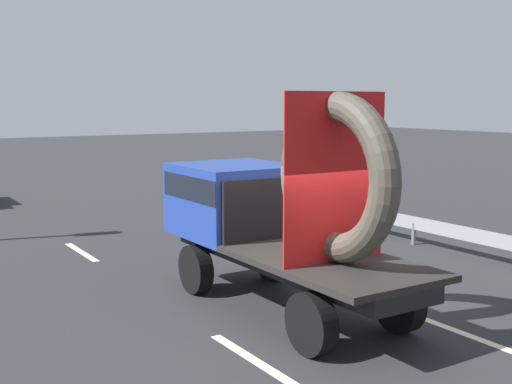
{
  "coord_description": "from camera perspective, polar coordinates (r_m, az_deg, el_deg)",
  "views": [
    {
      "loc": [
        -6.36,
        -7.95,
        3.53
      ],
      "look_at": [
        -0.18,
        1.74,
        1.93
      ],
      "focal_mm": 45.16,
      "sensor_mm": 36.0,
      "label": 1
    }
  ],
  "objects": [
    {
      "name": "ground_plane",
      "position": [
        10.77,
        5.92,
        -11.25
      ],
      "size": [
        120.0,
        120.0,
        0.0
      ],
      "primitive_type": "plane",
      "color": "#28282B"
    },
    {
      "name": "flatbed_truck",
      "position": [
        11.31,
        1.06,
        -1.51
      ],
      "size": [
        2.02,
        5.66,
        3.7
      ],
      "color": "black",
      "rests_on": "ground_plane"
    },
    {
      "name": "guardrail",
      "position": [
        17.94,
        9.3,
        -1.8
      ],
      "size": [
        0.1,
        15.67,
        0.71
      ],
      "color": "gray",
      "rests_on": "ground_plane"
    },
    {
      "name": "lane_dash_left_near",
      "position": [
        9.02,
        0.56,
        -15.08
      ],
      "size": [
        0.16,
        2.63,
        0.01
      ],
      "primitive_type": "cube",
      "rotation": [
        0.0,
        0.0,
        1.57
      ],
      "color": "beige",
      "rests_on": "ground_plane"
    },
    {
      "name": "lane_dash_left_far",
      "position": [
        15.93,
        -15.21,
        -5.15
      ],
      "size": [
        0.16,
        2.18,
        0.01
      ],
      "primitive_type": "cube",
      "rotation": [
        0.0,
        0.0,
        1.57
      ],
      "color": "beige",
      "rests_on": "ground_plane"
    },
    {
      "name": "lane_dash_right_near",
      "position": [
        10.79,
        16.79,
        -11.49
      ],
      "size": [
        0.16,
        2.72,
        0.01
      ],
      "primitive_type": "cube",
      "rotation": [
        0.0,
        0.0,
        1.57
      ],
      "color": "beige",
      "rests_on": "ground_plane"
    },
    {
      "name": "lane_dash_right_far",
      "position": [
        17.1,
        -4.6,
        -4.0
      ],
      "size": [
        0.16,
        2.08,
        0.01
      ],
      "primitive_type": "cube",
      "rotation": [
        0.0,
        0.0,
        1.57
      ],
      "color": "beige",
      "rests_on": "ground_plane"
    }
  ]
}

